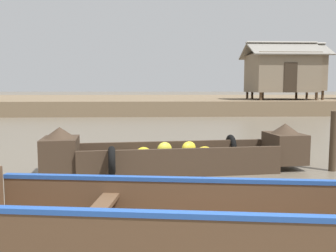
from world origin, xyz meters
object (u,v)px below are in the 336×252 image
at_px(viewer_boat, 193,218).
at_px(mooring_post, 333,141).
at_px(stilt_house_left, 280,72).
at_px(stilt_house_mid_left, 287,71).
at_px(banana_boat, 177,155).

bearing_deg(viewer_boat, mooring_post, 46.46).
height_order(stilt_house_left, stilt_house_mid_left, stilt_house_mid_left).
height_order(banana_boat, stilt_house_left, stilt_house_left).
distance_m(stilt_house_left, mooring_post, 17.67).
relative_size(banana_boat, stilt_house_left, 1.12).
height_order(banana_boat, mooring_post, mooring_post).
distance_m(banana_boat, stilt_house_left, 18.70).
relative_size(banana_boat, mooring_post, 4.35).
height_order(stilt_house_left, mooring_post, stilt_house_left).
height_order(banana_boat, stilt_house_mid_left, stilt_house_mid_left).
relative_size(stilt_house_mid_left, mooring_post, 4.23).
xyz_separation_m(stilt_house_mid_left, mooring_post, (-5.45, -17.34, -2.14)).
bearing_deg(viewer_boat, stilt_house_left, 68.38).
height_order(stilt_house_mid_left, mooring_post, stilt_house_mid_left).
xyz_separation_m(banana_boat, stilt_house_left, (7.93, 16.78, 2.32)).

